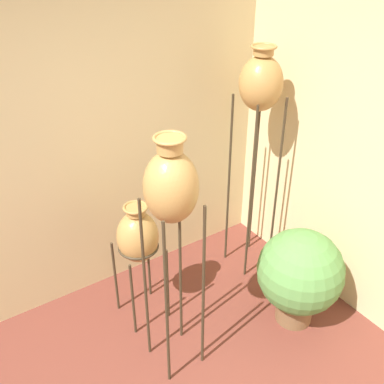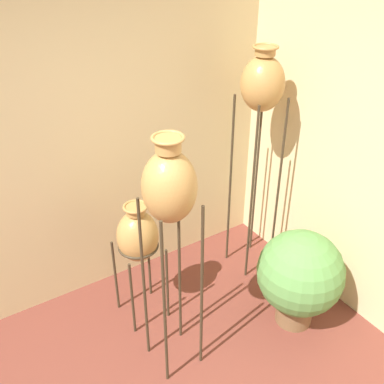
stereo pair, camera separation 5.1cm
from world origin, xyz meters
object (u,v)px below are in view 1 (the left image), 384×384
vase_stand_tall (261,88)px  vase_stand_medium (171,191)px  potted_plant (300,274)px  vase_stand_short (138,237)px

vase_stand_tall → vase_stand_medium: vase_stand_tall is taller
vase_stand_medium → potted_plant: size_ratio=2.16×
vase_stand_short → vase_stand_medium: bearing=-91.2°
vase_stand_medium → potted_plant: 1.36m
vase_stand_tall → vase_stand_short: 1.42m
vase_stand_short → potted_plant: size_ratio=1.27×
vase_stand_tall → vase_stand_medium: (-1.12, -0.54, -0.24)m
vase_stand_medium → vase_stand_short: bearing=88.8°
vase_stand_tall → potted_plant: 1.40m
vase_stand_tall → vase_stand_medium: size_ratio=1.13×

